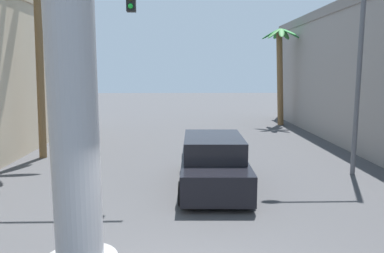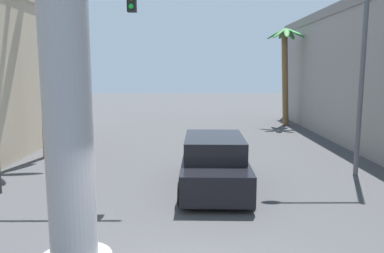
% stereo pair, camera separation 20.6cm
% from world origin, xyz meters
% --- Properties ---
extents(ground_plane, '(88.34, 88.34, 0.00)m').
position_xyz_m(ground_plane, '(0.00, 10.00, 0.00)').
color(ground_plane, '#424244').
extents(street_lamp, '(2.80, 0.28, 7.92)m').
position_xyz_m(street_lamp, '(5.17, 7.38, 4.77)').
color(street_lamp, '#59595E').
rests_on(street_lamp, ground).
extents(traffic_light_mast, '(4.73, 0.32, 5.99)m').
position_xyz_m(traffic_light_mast, '(-4.17, 5.54, 4.19)').
color(traffic_light_mast, '#333333').
rests_on(traffic_light_mast, ground).
extents(car_lead, '(2.13, 4.79, 1.56)m').
position_xyz_m(car_lead, '(0.68, 6.19, 0.74)').
color(car_lead, black).
rests_on(car_lead, ground).
extents(palm_tree_mid_left, '(3.26, 2.96, 8.15)m').
position_xyz_m(palm_tree_mid_left, '(-5.81, 10.14, 5.41)').
color(palm_tree_mid_left, brown).
rests_on(palm_tree_mid_left, ground).
extents(palm_tree_far_right, '(2.45, 2.48, 6.19)m').
position_xyz_m(palm_tree_far_right, '(6.04, 19.10, 3.88)').
color(palm_tree_far_right, brown).
rests_on(palm_tree_far_right, ground).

